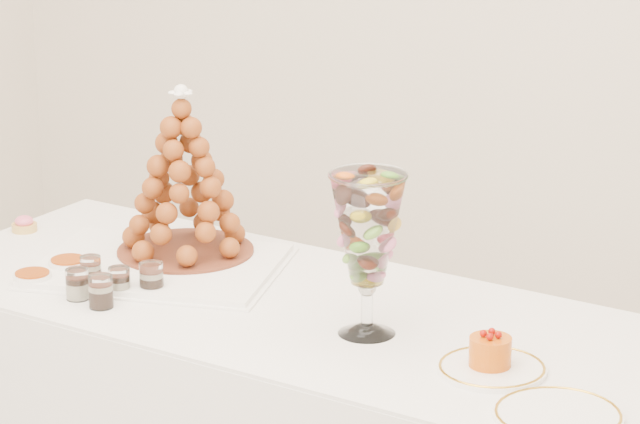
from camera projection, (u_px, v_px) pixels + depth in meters
The scene contains 14 objects.
lace_tray at pixel (158, 266), 3.52m from camera, with size 0.54×0.41×0.02m, color white.
macaron_vase at pixel (368, 232), 3.09m from camera, with size 0.16×0.16×0.34m.
cake_plate at pixel (492, 369), 2.96m from camera, with size 0.22×0.22×0.01m, color white.
spare_plate at pixel (558, 416), 2.76m from camera, with size 0.24×0.24×0.01m, color white.
pink_tart at pixel (24, 225), 3.80m from camera, with size 0.06×0.06×0.04m.
verrine_a at pixel (91, 270), 3.43m from camera, with size 0.05×0.05×0.06m, color white.
verrine_b at pixel (119, 282), 3.36m from camera, with size 0.05×0.05×0.07m, color white.
verrine_c at pixel (151, 279), 3.36m from camera, with size 0.05×0.05×0.07m, color white.
verrine_d at pixel (77, 284), 3.33m from camera, with size 0.05×0.05×0.07m, color white.
verrine_e at pixel (101, 292), 3.29m from camera, with size 0.05×0.05×0.07m, color white.
ramekin_back at pixel (68, 266), 3.51m from camera, with size 0.09×0.09×0.03m, color white.
ramekin_front at pixel (33, 279), 3.42m from camera, with size 0.09×0.09×0.03m, color white.
croquembouche at pixel (183, 172), 3.53m from camera, with size 0.32×0.32×0.40m.
mousse_cake at pixel (490, 351), 2.96m from camera, with size 0.08×0.08×0.07m.
Camera 1 is at (1.56, -2.23, 1.88)m, focal length 85.00 mm.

